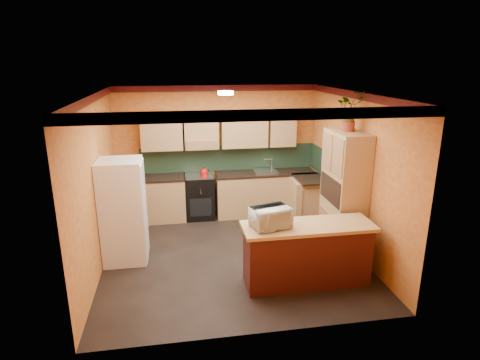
% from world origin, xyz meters
% --- Properties ---
extents(room_shell, '(4.24, 4.24, 2.72)m').
position_xyz_m(room_shell, '(0.02, 0.28, 2.09)').
color(room_shell, black).
rests_on(room_shell, ground).
extents(base_cabinets_back, '(3.65, 0.60, 0.88)m').
position_xyz_m(base_cabinets_back, '(0.21, 1.80, 0.44)').
color(base_cabinets_back, tan).
rests_on(base_cabinets_back, ground).
extents(countertop_back, '(3.65, 0.62, 0.04)m').
position_xyz_m(countertop_back, '(0.21, 1.80, 0.90)').
color(countertop_back, black).
rests_on(countertop_back, base_cabinets_back).
extents(stove, '(0.58, 0.58, 0.91)m').
position_xyz_m(stove, '(-0.41, 1.80, 0.46)').
color(stove, black).
rests_on(stove, ground).
extents(kettle, '(0.21, 0.21, 0.18)m').
position_xyz_m(kettle, '(-0.31, 1.75, 1.00)').
color(kettle, '#B50F0C').
rests_on(kettle, stove).
extents(sink, '(0.48, 0.40, 0.03)m').
position_xyz_m(sink, '(0.99, 1.80, 0.94)').
color(sink, silver).
rests_on(sink, countertop_back).
extents(base_cabinets_right, '(0.60, 0.80, 0.88)m').
position_xyz_m(base_cabinets_right, '(1.80, 1.22, 0.44)').
color(base_cabinets_right, tan).
rests_on(base_cabinets_right, ground).
extents(countertop_right, '(0.62, 0.80, 0.04)m').
position_xyz_m(countertop_right, '(1.80, 1.22, 0.90)').
color(countertop_right, black).
rests_on(countertop_right, base_cabinets_right).
extents(fridge, '(0.68, 0.66, 1.70)m').
position_xyz_m(fridge, '(-1.75, 0.13, 0.85)').
color(fridge, white).
rests_on(fridge, ground).
extents(pantry, '(0.48, 0.90, 2.10)m').
position_xyz_m(pantry, '(1.85, -0.22, 1.05)').
color(pantry, tan).
rests_on(pantry, ground).
extents(fern_pot, '(0.22, 0.22, 0.16)m').
position_xyz_m(fern_pot, '(1.85, -0.17, 2.18)').
color(fern_pot, maroon).
rests_on(fern_pot, pantry).
extents(fern, '(0.50, 0.45, 0.48)m').
position_xyz_m(fern, '(1.85, -0.17, 2.50)').
color(fern, tan).
rests_on(fern, fern_pot).
extents(breakfast_bar, '(1.80, 0.55, 0.88)m').
position_xyz_m(breakfast_bar, '(0.95, -1.07, 0.44)').
color(breakfast_bar, '#491B11').
rests_on(breakfast_bar, ground).
extents(bar_top, '(1.90, 0.65, 0.05)m').
position_xyz_m(bar_top, '(0.95, -1.07, 0.91)').
color(bar_top, tan).
rests_on(bar_top, breakfast_bar).
extents(microwave, '(0.60, 0.48, 0.29)m').
position_xyz_m(microwave, '(0.39, -1.07, 1.08)').
color(microwave, white).
rests_on(microwave, bar_top).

